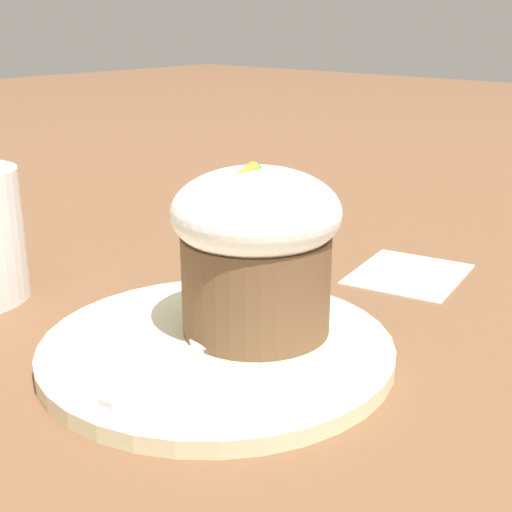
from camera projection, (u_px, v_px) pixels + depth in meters
name	position (u px, v px, depth m)	size (l,w,h in m)	color
ground_plane	(217.00, 356.00, 0.46)	(4.00, 4.00, 0.00)	brown
dessert_plate	(217.00, 349.00, 0.46)	(0.23, 0.23, 0.01)	beige
carrot_cake	(256.00, 247.00, 0.45)	(0.11, 0.11, 0.11)	brown
spoon	(203.00, 344.00, 0.44)	(0.12, 0.04, 0.01)	#B7B7BC
paper_napkin	(409.00, 274.00, 0.60)	(0.11, 0.10, 0.00)	white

